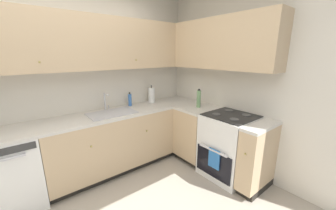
{
  "coord_description": "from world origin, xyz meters",
  "views": [
    {
      "loc": [
        -0.6,
        -1.35,
        1.68
      ],
      "look_at": [
        1.0,
        0.65,
        1.01
      ],
      "focal_mm": 20.92,
      "sensor_mm": 36.0,
      "label": 1
    }
  ],
  "objects_px": {
    "soap_bottle": "(130,100)",
    "oil_bottle": "(199,99)",
    "paper_towel_roll": "(152,95)",
    "oven_range": "(229,145)",
    "dishwasher": "(9,173)"
  },
  "relations": [
    {
      "from": "oil_bottle",
      "to": "dishwasher",
      "type": "bearing_deg",
      "value": 166.92
    },
    {
      "from": "paper_towel_roll",
      "to": "oil_bottle",
      "type": "bearing_deg",
      "value": -61.35
    },
    {
      "from": "paper_towel_roll",
      "to": "oil_bottle",
      "type": "xyz_separation_m",
      "value": [
        0.39,
        -0.72,
        0.01
      ]
    },
    {
      "from": "dishwasher",
      "to": "oil_bottle",
      "type": "xyz_separation_m",
      "value": [
        2.39,
        -0.56,
        0.59
      ]
    },
    {
      "from": "soap_bottle",
      "to": "oil_bottle",
      "type": "relative_size",
      "value": 0.77
    },
    {
      "from": "dishwasher",
      "to": "oven_range",
      "type": "height_order",
      "value": "oven_range"
    },
    {
      "from": "oven_range",
      "to": "oil_bottle",
      "type": "relative_size",
      "value": 3.6
    },
    {
      "from": "oven_range",
      "to": "paper_towel_roll",
      "type": "xyz_separation_m",
      "value": [
        -0.41,
        1.29,
        0.56
      ]
    },
    {
      "from": "dishwasher",
      "to": "soap_bottle",
      "type": "xyz_separation_m",
      "value": [
        1.6,
        0.18,
        0.55
      ]
    },
    {
      "from": "oven_range",
      "to": "oil_bottle",
      "type": "distance_m",
      "value": 0.81
    },
    {
      "from": "oven_range",
      "to": "oil_bottle",
      "type": "height_order",
      "value": "oil_bottle"
    },
    {
      "from": "soap_bottle",
      "to": "oil_bottle",
      "type": "distance_m",
      "value": 1.08
    },
    {
      "from": "soap_bottle",
      "to": "paper_towel_roll",
      "type": "xyz_separation_m",
      "value": [
        0.4,
        -0.02,
        0.03
      ]
    },
    {
      "from": "dishwasher",
      "to": "paper_towel_roll",
      "type": "height_order",
      "value": "paper_towel_roll"
    },
    {
      "from": "dishwasher",
      "to": "paper_towel_roll",
      "type": "distance_m",
      "value": 2.09
    }
  ]
}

